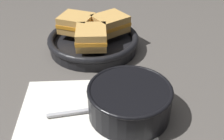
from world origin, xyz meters
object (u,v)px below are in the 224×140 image
Objects in this scene: skillet at (93,42)px; sandwich_near_right at (111,24)px; soup_bowl at (130,99)px; sandwich_far_left at (76,23)px; sandwich_near_left at (91,37)px; spoon at (98,109)px.

skillet is 0.07m from sandwich_near_right.
soup_bowl is 1.61× the size of sandwich_far_left.
skillet is at bearing 96.05° from sandwich_near_left.
sandwich_far_left is (-0.06, 0.08, 0.00)m from sandwich_near_left.
spoon is 0.26m from skillet.
sandwich_near_left reaches higher than spoon.
skillet reaches higher than spoon.
sandwich_near_left is 0.85× the size of sandwich_near_right.
sandwich_near_right is (0.04, 0.09, 0.00)m from sandwich_near_left.
skillet is 0.07m from sandwich_far_left.
spoon is at bearing -87.94° from sandwich_near_right.
sandwich_near_right is (-0.01, 0.29, 0.06)m from spoon.
soup_bowl is 0.33m from sandwich_far_left.
sandwich_near_right reaches higher than spoon.
sandwich_near_left is (-0.05, 0.20, 0.06)m from spoon.
spoon is 1.45× the size of sandwich_near_left.
sandwich_far_left is at bearing 156.05° from skillet.
soup_bowl is at bearing -58.71° from sandwich_far_left.
sandwich_near_left reaches higher than soup_bowl.
sandwich_near_left and sandwich_far_left have the same top height.
sandwich_near_right and sandwich_far_left have the same top height.
soup_bowl is 1.41× the size of sandwich_near_right.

